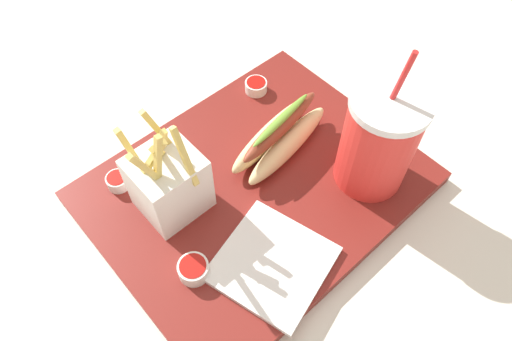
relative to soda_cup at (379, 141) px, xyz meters
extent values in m
cube|color=silver|center=(-0.13, 0.09, -0.11)|extent=(2.40, 2.40, 0.02)
cube|color=maroon|center=(-0.13, 0.09, -0.09)|extent=(0.43, 0.34, 0.02)
cylinder|color=red|center=(0.00, 0.00, -0.01)|extent=(0.09, 0.09, 0.14)
cylinder|color=white|center=(0.00, 0.00, 0.07)|extent=(0.10, 0.10, 0.01)
cylinder|color=red|center=(0.01, 0.00, 0.11)|extent=(0.02, 0.01, 0.07)
cube|color=white|center=(-0.23, 0.14, -0.03)|extent=(0.08, 0.08, 0.09)
cube|color=#E5C660|center=(-0.25, 0.17, 0.04)|extent=(0.02, 0.01, 0.07)
cube|color=#E5C660|center=(-0.24, 0.13, 0.04)|extent=(0.02, 0.01, 0.09)
cube|color=#E5C660|center=(-0.23, 0.15, 0.03)|extent=(0.04, 0.04, 0.07)
cube|color=#E5C660|center=(-0.21, 0.12, 0.04)|extent=(0.01, 0.04, 0.08)
cube|color=#E5C660|center=(-0.26, 0.13, 0.05)|extent=(0.04, 0.02, 0.09)
cube|color=#E5C660|center=(-0.22, 0.16, 0.03)|extent=(0.01, 0.02, 0.06)
cube|color=#E5C660|center=(-0.24, 0.14, 0.04)|extent=(0.04, 0.03, 0.08)
cube|color=#E5C660|center=(-0.21, 0.16, 0.04)|extent=(0.03, 0.02, 0.09)
ellipsoid|color=#E5C689|center=(-0.06, 0.10, -0.06)|extent=(0.17, 0.06, 0.04)
ellipsoid|color=#E5C689|center=(-0.06, 0.13, -0.06)|extent=(0.17, 0.06, 0.04)
ellipsoid|color=brown|center=(-0.06, 0.12, -0.03)|extent=(0.16, 0.05, 0.02)
ellipsoid|color=#6B9E33|center=(-0.06, 0.12, -0.01)|extent=(0.12, 0.03, 0.01)
cylinder|color=white|center=(-0.01, 0.22, -0.07)|extent=(0.03, 0.03, 0.02)
cylinder|color=#B2140F|center=(-0.01, 0.22, -0.06)|extent=(0.03, 0.03, 0.01)
cylinder|color=white|center=(-0.27, 0.22, -0.07)|extent=(0.03, 0.03, 0.02)
cylinder|color=#B2140F|center=(-0.27, 0.22, -0.06)|extent=(0.03, 0.03, 0.01)
cylinder|color=white|center=(-0.27, 0.05, -0.07)|extent=(0.04, 0.04, 0.02)
cylinder|color=#B2140F|center=(-0.27, 0.05, -0.06)|extent=(0.03, 0.03, 0.01)
cube|color=white|center=(-0.19, -0.01, -0.07)|extent=(0.16, 0.16, 0.01)
camera|label=1|loc=(-0.36, -0.17, 0.47)|focal=33.04mm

